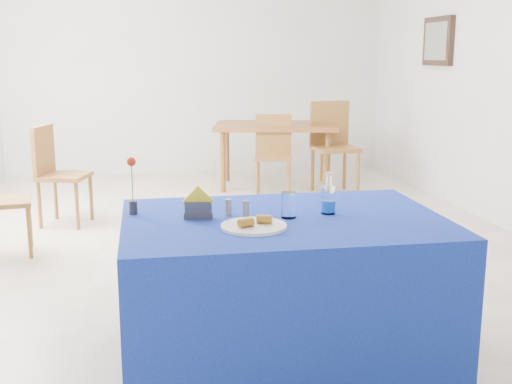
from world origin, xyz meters
TOP-DOWN VIEW (x-y plane):
  - floor at (0.00, 0.00)m, footprint 7.00×7.00m
  - room_shell at (0.00, 0.00)m, footprint 7.00×7.00m
  - picture_frame at (2.47, 1.60)m, footprint 0.06×0.64m
  - picture_art at (2.44, 1.60)m, footprint 0.02×0.52m
  - plate at (-0.22, -2.22)m, footprint 0.31×0.31m
  - drinking_glass at (-0.01, -2.06)m, footprint 0.08×0.08m
  - salt_shaker at (-0.30, -1.96)m, footprint 0.03×0.03m
  - pepper_shaker at (-0.22, -2.01)m, footprint 0.03×0.03m
  - blue_table at (-0.04, -2.05)m, footprint 1.60×1.10m
  - water_bottle at (0.20, -2.01)m, footprint 0.07×0.07m
  - napkin_holder at (-0.46, -2.00)m, footprint 0.16×0.08m
  - rose_vase at (-0.78, -1.85)m, footprint 0.05×0.05m
  - oak_table at (0.82, 2.35)m, footprint 1.57×1.17m
  - chair_bg_left at (0.70, 1.86)m, footprint 0.48×0.48m
  - chair_bg_right at (1.41, 1.94)m, footprint 0.50×0.50m
  - chair_win_b at (-1.53, 0.98)m, footprint 0.51×0.51m
  - banana_pieces at (-0.21, -2.22)m, footprint 0.18×0.11m

SIDE VIEW (x-z plane):
  - floor at x=0.00m, z-range 0.00..0.00m
  - blue_table at x=-0.04m, z-range 0.00..0.76m
  - chair_bg_left at x=0.70m, z-range 0.07..0.97m
  - chair_win_b at x=-1.53m, z-range 0.07..0.99m
  - chair_bg_right at x=1.41m, z-range 0.08..1.12m
  - oak_table at x=0.82m, z-range 0.30..1.06m
  - plate at x=-0.22m, z-range 0.76..0.77m
  - banana_pieces at x=-0.21m, z-range 0.77..0.82m
  - salt_shaker at x=-0.30m, z-range 0.76..0.84m
  - pepper_shaker at x=-0.22m, z-range 0.76..0.84m
  - napkin_holder at x=-0.46m, z-range 0.72..0.89m
  - drinking_glass at x=-0.01m, z-range 0.76..0.89m
  - water_bottle at x=0.20m, z-range 0.72..0.94m
  - rose_vase at x=-0.78m, z-range 0.75..1.05m
  - picture_frame at x=2.47m, z-range 1.44..1.96m
  - picture_art at x=2.44m, z-range 1.50..1.90m
  - room_shell at x=0.00m, z-range -1.75..5.25m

